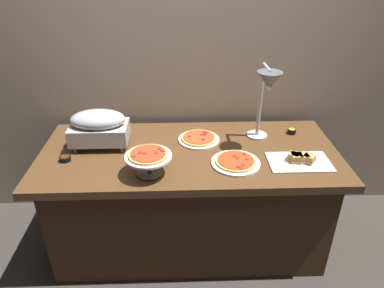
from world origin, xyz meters
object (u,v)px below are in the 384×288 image
object	(u,v)px
chafing_dish	(99,126)
pizza_plate_front	(199,139)
pizza_plate_center	(236,162)
sauce_cup_far	(292,131)
sandwich_platter	(300,160)
pizza_plate_raised_stand	(148,157)
sauce_cup_near	(65,158)
heat_lamp	(267,87)

from	to	relation	value
chafing_dish	pizza_plate_front	xyz separation A→B (m)	(0.64, 0.05, -0.13)
pizza_plate_center	sauce_cup_far	size ratio (longest dim) A/B	5.04
pizza_plate_center	sandwich_platter	xyz separation A→B (m)	(0.39, -0.00, 0.01)
pizza_plate_center	sauce_cup_far	xyz separation A→B (m)	(0.45, 0.38, 0.01)
chafing_dish	sauce_cup_far	xyz separation A→B (m)	(1.30, 0.13, -0.12)
pizza_plate_front	pizza_plate_raised_stand	bearing A→B (deg)	-127.73
pizza_plate_raised_stand	pizza_plate_front	bearing A→B (deg)	52.27
pizza_plate_front	sauce_cup_near	distance (m)	0.86
heat_lamp	sandwich_platter	xyz separation A→B (m)	(0.19, -0.22, -0.38)
heat_lamp	sandwich_platter	distance (m)	0.48
heat_lamp	pizza_plate_center	size ratio (longest dim) A/B	1.75
sauce_cup_far	sandwich_platter	bearing A→B (deg)	-98.88
heat_lamp	sandwich_platter	bearing A→B (deg)	-49.53
sandwich_platter	chafing_dish	bearing A→B (deg)	168.30
sauce_cup_near	pizza_plate_raised_stand	bearing A→B (deg)	-17.23
pizza_plate_raised_stand	sauce_cup_far	bearing A→B (deg)	26.31
pizza_plate_center	sauce_cup_far	bearing A→B (deg)	40.53
sandwich_platter	pizza_plate_front	bearing A→B (deg)	152.71
pizza_plate_center	pizza_plate_raised_stand	world-z (taller)	pizza_plate_raised_stand
chafing_dish	heat_lamp	world-z (taller)	heat_lamp
chafing_dish	heat_lamp	size ratio (longest dim) A/B	0.70
pizza_plate_raised_stand	sauce_cup_near	size ratio (longest dim) A/B	3.86
heat_lamp	sauce_cup_far	size ratio (longest dim) A/B	8.80
pizza_plate_raised_stand	sauce_cup_far	size ratio (longest dim) A/B	4.53
pizza_plate_front	sauce_cup_near	bearing A→B (deg)	-164.35
heat_lamp	sauce_cup_far	world-z (taller)	heat_lamp
sauce_cup_far	sauce_cup_near	bearing A→B (deg)	-168.12
heat_lamp	pizza_plate_front	distance (m)	0.57
chafing_dish	sauce_cup_near	xyz separation A→B (m)	(-0.18, -0.18, -0.12)
sandwich_platter	sauce_cup_far	xyz separation A→B (m)	(0.06, 0.39, -0.00)
pizza_plate_front	pizza_plate_raised_stand	xyz separation A→B (m)	(-0.30, -0.39, 0.10)
sauce_cup_near	sauce_cup_far	size ratio (longest dim) A/B	1.17
pizza_plate_raised_stand	sandwich_platter	bearing A→B (deg)	5.61
sandwich_platter	sauce_cup_near	world-z (taller)	sandwich_platter
chafing_dish	pizza_plate_center	bearing A→B (deg)	-16.60
sandwich_platter	pizza_plate_center	bearing A→B (deg)	179.57
chafing_dish	pizza_plate_raised_stand	xyz separation A→B (m)	(0.34, -0.34, -0.03)
chafing_dish	pizza_plate_center	world-z (taller)	chafing_dish
sauce_cup_far	pizza_plate_center	bearing A→B (deg)	-139.47
chafing_dish	sauce_cup_far	distance (m)	1.31
heat_lamp	pizza_plate_center	world-z (taller)	heat_lamp
chafing_dish	sauce_cup_near	size ratio (longest dim) A/B	5.29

